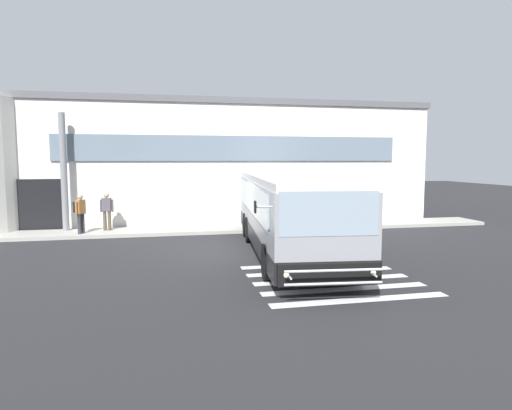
% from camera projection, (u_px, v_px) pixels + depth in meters
% --- Properties ---
extents(ground_plane, '(80.00, 90.00, 0.02)m').
position_uv_depth(ground_plane, '(235.00, 252.00, 15.86)').
color(ground_plane, '#232326').
rests_on(ground_plane, ground).
extents(bay_paint_stripes, '(4.40, 3.96, 0.01)m').
position_uv_depth(bay_paint_stripes, '(332.00, 280.00, 12.19)').
color(bay_paint_stripes, silver).
rests_on(bay_paint_stripes, ground).
extents(terminal_building, '(24.38, 13.80, 6.23)m').
position_uv_depth(terminal_building, '(191.00, 162.00, 26.72)').
color(terminal_building, silver).
rests_on(terminal_building, ground).
extents(boarding_curb, '(26.58, 2.00, 0.15)m').
position_uv_depth(boarding_curb, '(218.00, 229.00, 20.52)').
color(boarding_curb, '#9E9B93').
rests_on(boarding_curb, ground).
extents(entry_support_column, '(0.28, 0.28, 5.13)m').
position_uv_depth(entry_support_column, '(64.00, 172.00, 19.44)').
color(entry_support_column, slate).
rests_on(entry_support_column, boarding_curb).
extents(bus_main_foreground, '(4.11, 11.32, 2.70)m').
position_uv_depth(bus_main_foreground, '(289.00, 215.00, 15.59)').
color(bus_main_foreground, gray).
rests_on(bus_main_foreground, ground).
extents(passenger_near_column, '(0.49, 0.52, 1.68)m').
position_uv_depth(passenger_near_column, '(80.00, 211.00, 18.78)').
color(passenger_near_column, '#2D2D33').
rests_on(passenger_near_column, boarding_curb).
extents(passenger_by_doorway, '(0.58, 0.27, 1.68)m').
position_uv_depth(passenger_by_doorway, '(107.00, 209.00, 19.62)').
color(passenger_by_doorway, '#4C4233').
rests_on(passenger_by_doorway, boarding_curb).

